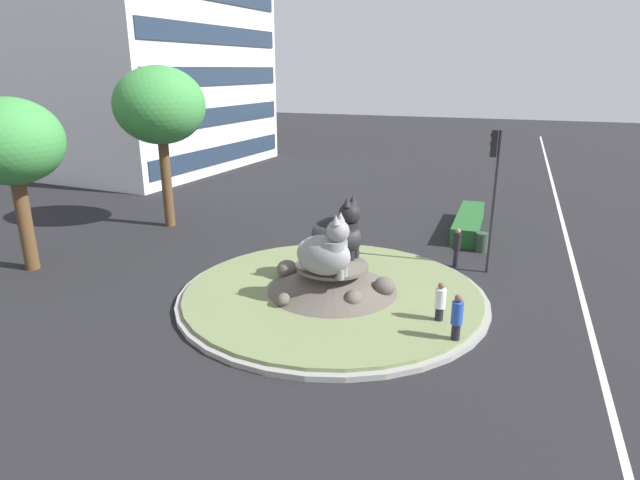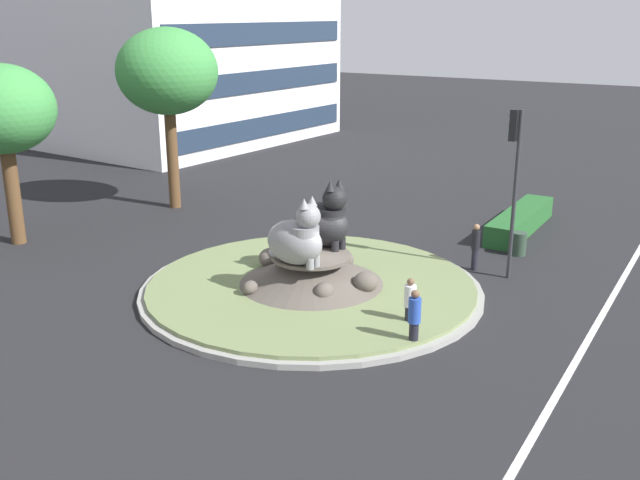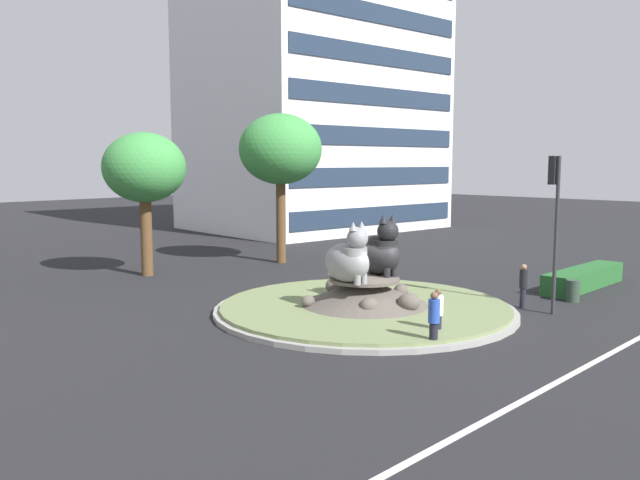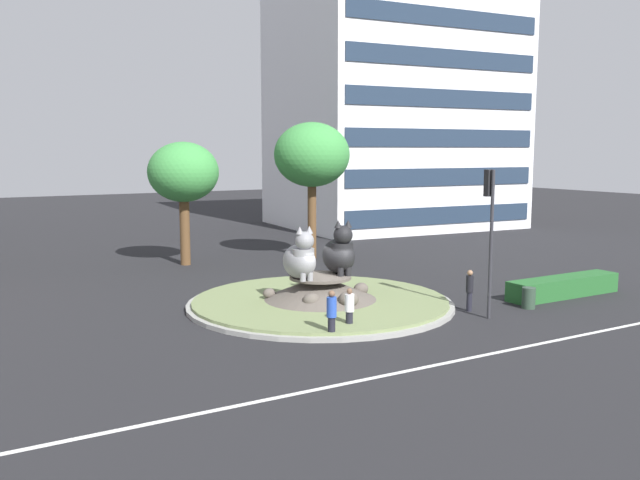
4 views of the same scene
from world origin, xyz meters
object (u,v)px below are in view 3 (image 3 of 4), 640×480
at_px(broadleaf_tree_behind_island, 144,169).
at_px(litter_bin, 573,291).
at_px(traffic_light_mast, 554,206).
at_px(pedestrian_blue_shirt, 434,319).
at_px(pedestrian_white_shirt, 438,312).
at_px(pedestrian_black_shirt, 523,284).
at_px(cat_statue_black, 380,252).
at_px(cat_statue_grey, 349,260).
at_px(second_tree_near_tower, 280,150).
at_px(office_tower, 313,85).

bearing_deg(broadleaf_tree_behind_island, litter_bin, -63.57).
relative_size(traffic_light_mast, pedestrian_blue_shirt, 3.32).
bearing_deg(traffic_light_mast, pedestrian_white_shirt, 75.79).
bearing_deg(pedestrian_black_shirt, cat_statue_black, 15.26).
height_order(cat_statue_grey, cat_statue_black, cat_statue_black).
xyz_separation_m(cat_statue_grey, traffic_light_mast, (5.72, -5.06, 1.93)).
bearing_deg(litter_bin, second_tree_near_tower, 94.67).
distance_m(cat_statue_grey, office_tower, 34.59).
relative_size(cat_statue_grey, pedestrian_white_shirt, 1.40).
bearing_deg(pedestrian_blue_shirt, litter_bin, -146.74).
height_order(cat_statue_grey, pedestrian_blue_shirt, cat_statue_grey).
bearing_deg(cat_statue_black, cat_statue_grey, -72.27).
bearing_deg(pedestrian_blue_shirt, cat_statue_black, -90.61).
distance_m(traffic_light_mast, pedestrian_white_shirt, 6.74).
bearing_deg(pedestrian_black_shirt, cat_statue_grey, 28.76).
bearing_deg(cat_statue_black, traffic_light_mast, 46.55).
bearing_deg(cat_statue_grey, traffic_light_mast, 52.31).
bearing_deg(cat_statue_black, pedestrian_white_shirt, -15.60).
bearing_deg(cat_statue_grey, pedestrian_blue_shirt, -11.58).
height_order(pedestrian_blue_shirt, pedestrian_white_shirt, pedestrian_blue_shirt).
bearing_deg(pedestrian_blue_shirt, second_tree_near_tower, -83.41).
xyz_separation_m(office_tower, second_tree_near_tower, (-15.39, -12.78, -5.85)).
height_order(cat_statue_grey, litter_bin, cat_statue_grey).
xyz_separation_m(second_tree_near_tower, pedestrian_white_shirt, (-7.20, -15.48, -5.48)).
bearing_deg(litter_bin, traffic_light_mast, -173.30).
height_order(pedestrian_black_shirt, pedestrian_white_shirt, pedestrian_black_shirt).
bearing_deg(cat_statue_black, pedestrian_black_shirt, 55.18).
bearing_deg(office_tower, pedestrian_white_shirt, -124.46).
xyz_separation_m(pedestrian_black_shirt, pedestrian_white_shirt, (-6.00, -0.12, -0.09)).
xyz_separation_m(broadleaf_tree_behind_island, second_tree_near_tower, (7.58, -1.65, 0.99)).
xyz_separation_m(cat_statue_black, pedestrian_black_shirt, (3.84, -4.06, -1.25)).
bearing_deg(pedestrian_white_shirt, cat_statue_black, -53.92).
distance_m(cat_statue_grey, traffic_light_mast, 7.87).
height_order(cat_statue_black, second_tree_near_tower, second_tree_near_tower).
xyz_separation_m(broadleaf_tree_behind_island, pedestrian_white_shirt, (0.38, -17.13, -4.49)).
height_order(cat_statue_black, pedestrian_blue_shirt, cat_statue_black).
bearing_deg(broadleaf_tree_behind_island, second_tree_near_tower, -12.28).
bearing_deg(office_tower, broadleaf_tree_behind_island, -149.97).
distance_m(pedestrian_blue_shirt, pedestrian_white_shirt, 1.34).
relative_size(broadleaf_tree_behind_island, pedestrian_blue_shirt, 4.02).
relative_size(pedestrian_blue_shirt, pedestrian_black_shirt, 1.02).
xyz_separation_m(broadleaf_tree_behind_island, litter_bin, (8.90, -17.91, -4.89)).
bearing_deg(second_tree_near_tower, cat_statue_grey, -121.61).
distance_m(second_tree_near_tower, litter_bin, 17.34).
bearing_deg(traffic_light_mast, pedestrian_black_shirt, -12.09).
distance_m(second_tree_near_tower, pedestrian_black_shirt, 16.33).
bearing_deg(pedestrian_black_shirt, traffic_light_mast, 143.38).
bearing_deg(pedestrian_black_shirt, pedestrian_blue_shirt, 68.03).
bearing_deg(pedestrian_white_shirt, litter_bin, -121.71).
distance_m(pedestrian_blue_shirt, pedestrian_black_shirt, 7.21).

